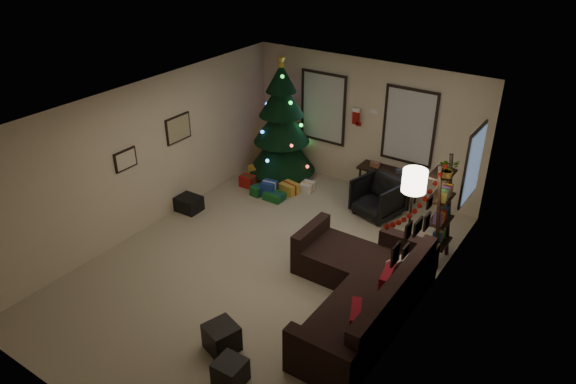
{
  "coord_description": "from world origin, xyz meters",
  "views": [
    {
      "loc": [
        4.39,
        -5.74,
        5.27
      ],
      "look_at": [
        0.1,
        0.6,
        1.15
      ],
      "focal_mm": 33.4,
      "sensor_mm": 36.0,
      "label": 1
    }
  ],
  "objects_px": {
    "desk": "(389,174)",
    "desk_chair": "(378,197)",
    "christmas_tree": "(282,127)",
    "sofa": "(361,292)",
    "bookshelf": "(442,214)"
  },
  "relations": [
    {
      "from": "christmas_tree",
      "to": "bookshelf",
      "type": "distance_m",
      "value": 4.15
    },
    {
      "from": "sofa",
      "to": "bookshelf",
      "type": "relative_size",
      "value": 1.59
    },
    {
      "from": "christmas_tree",
      "to": "desk_chair",
      "type": "height_order",
      "value": "christmas_tree"
    },
    {
      "from": "sofa",
      "to": "desk",
      "type": "height_order",
      "value": "sofa"
    },
    {
      "from": "desk",
      "to": "bookshelf",
      "type": "relative_size",
      "value": 0.66
    },
    {
      "from": "christmas_tree",
      "to": "sofa",
      "type": "relative_size",
      "value": 0.93
    },
    {
      "from": "sofa",
      "to": "desk_chair",
      "type": "height_order",
      "value": "sofa"
    },
    {
      "from": "bookshelf",
      "to": "christmas_tree",
      "type": "bearing_deg",
      "value": 163.25
    },
    {
      "from": "desk_chair",
      "to": "christmas_tree",
      "type": "bearing_deg",
      "value": -174.23
    },
    {
      "from": "christmas_tree",
      "to": "desk",
      "type": "height_order",
      "value": "christmas_tree"
    },
    {
      "from": "desk",
      "to": "christmas_tree",
      "type": "bearing_deg",
      "value": -173.93
    },
    {
      "from": "desk",
      "to": "desk_chair",
      "type": "distance_m",
      "value": 0.69
    },
    {
      "from": "sofa",
      "to": "desk_chair",
      "type": "xyz_separation_m",
      "value": [
        -1.0,
        2.6,
        0.08
      ]
    },
    {
      "from": "desk",
      "to": "bookshelf",
      "type": "bearing_deg",
      "value": -42.68
    },
    {
      "from": "bookshelf",
      "to": "sofa",
      "type": "bearing_deg",
      "value": -104.9
    }
  ]
}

